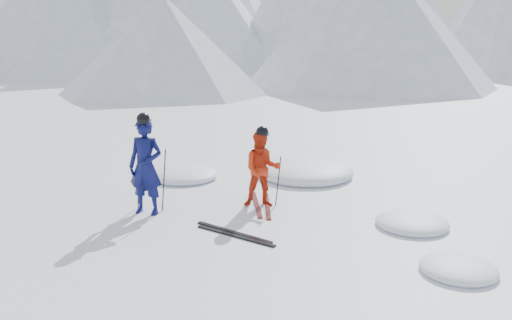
% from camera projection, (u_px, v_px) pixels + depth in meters
% --- Properties ---
extents(ground, '(160.00, 160.00, 0.00)m').
position_uv_depth(ground, '(321.00, 231.00, 9.91)').
color(ground, white).
rests_on(ground, ground).
extents(skier_blue, '(0.74, 0.52, 1.93)m').
position_uv_depth(skier_blue, '(146.00, 167.00, 10.66)').
color(skier_blue, '#0B0E46').
rests_on(skier_blue, ground).
extents(skier_red, '(0.95, 0.87, 1.59)m').
position_uv_depth(skier_red, '(262.00, 169.00, 11.14)').
color(skier_red, red).
rests_on(skier_red, ground).
extents(pole_blue_left, '(0.13, 0.09, 1.28)m').
position_uv_depth(pole_blue_left, '(138.00, 179.00, 10.98)').
color(pole_blue_left, black).
rests_on(pole_blue_left, ground).
extents(pole_blue_right, '(0.13, 0.08, 1.28)m').
position_uv_depth(pole_blue_right, '(164.00, 180.00, 10.87)').
color(pole_blue_right, black).
rests_on(pole_blue_right, ground).
extents(pole_red_left, '(0.11, 0.09, 1.06)m').
position_uv_depth(pole_red_left, '(253.00, 177.00, 11.54)').
color(pole_red_left, black).
rests_on(pole_red_left, ground).
extents(pole_red_right, '(0.11, 0.08, 1.06)m').
position_uv_depth(pole_red_right, '(278.00, 181.00, 11.24)').
color(pole_red_right, black).
rests_on(pole_red_right, ground).
extents(ski_worn_left, '(0.84, 1.56, 0.03)m').
position_uv_depth(ski_worn_left, '(257.00, 205.00, 11.37)').
color(ski_worn_left, black).
rests_on(ski_worn_left, ground).
extents(ski_worn_right, '(0.73, 1.60, 0.03)m').
position_uv_depth(ski_worn_right, '(267.00, 206.00, 11.29)').
color(ski_worn_right, black).
rests_on(ski_worn_right, ground).
extents(ski_loose_a, '(1.66, 0.54, 0.03)m').
position_uv_depth(ski_loose_a, '(233.00, 232.00, 9.82)').
color(ski_loose_a, black).
rests_on(ski_loose_a, ground).
extents(ski_loose_b, '(1.67, 0.49, 0.03)m').
position_uv_depth(ski_loose_b, '(235.00, 236.00, 9.65)').
color(ski_loose_b, black).
rests_on(ski_loose_b, ground).
extents(snow_lumps, '(7.94, 6.27, 0.53)m').
position_uv_depth(snow_lumps, '(295.00, 185.00, 12.83)').
color(snow_lumps, white).
rests_on(snow_lumps, ground).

